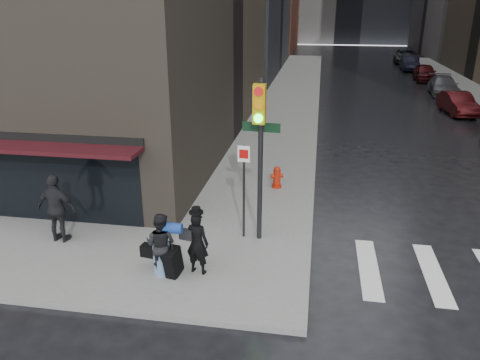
% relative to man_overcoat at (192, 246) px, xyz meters
% --- Properties ---
extents(ground, '(140.00, 140.00, 0.00)m').
position_rel_man_overcoat_xyz_m(ground, '(0.89, 0.21, -0.90)').
color(ground, black).
rests_on(ground, ground).
extents(sidewalk_left, '(4.00, 50.00, 0.15)m').
position_rel_man_overcoat_xyz_m(sidewalk_left, '(0.89, 27.21, -0.83)').
color(sidewalk_left, slate).
rests_on(sidewalk_left, ground).
extents(sidewalk_right, '(3.00, 50.00, 0.15)m').
position_rel_man_overcoat_xyz_m(sidewalk_right, '(14.39, 27.21, -0.83)').
color(sidewalk_right, slate).
rests_on(sidewalk_right, ground).
extents(storefront, '(8.40, 1.11, 2.83)m').
position_rel_man_overcoat_xyz_m(storefront, '(-6.11, 2.11, 0.92)').
color(storefront, black).
rests_on(storefront, ground).
extents(man_overcoat, '(1.07, 0.86, 1.80)m').
position_rel_man_overcoat_xyz_m(man_overcoat, '(0.00, 0.00, 0.00)').
color(man_overcoat, black).
rests_on(man_overcoat, ground).
extents(man_jeans, '(1.15, 0.75, 1.63)m').
position_rel_man_overcoat_xyz_m(man_jeans, '(-0.75, -0.15, 0.07)').
color(man_jeans, black).
rests_on(man_jeans, ground).
extents(man_greycoat, '(1.20, 0.58, 1.99)m').
position_rel_man_overcoat_xyz_m(man_greycoat, '(-4.12, 1.02, 0.24)').
color(man_greycoat, black).
rests_on(man_greycoat, ground).
extents(traffic_light, '(1.14, 0.53, 4.55)m').
position_rel_man_overcoat_xyz_m(traffic_light, '(1.34, 2.01, 2.18)').
color(traffic_light, black).
rests_on(traffic_light, ground).
extents(fire_hydrant, '(0.47, 0.35, 0.81)m').
position_rel_man_overcoat_xyz_m(fire_hydrant, '(1.52, 6.13, -0.39)').
color(fire_hydrant, '#9C1C09').
rests_on(fire_hydrant, ground).
extents(parked_car_2, '(1.82, 4.17, 1.33)m').
position_rel_man_overcoat_xyz_m(parked_car_2, '(11.34, 20.67, -0.24)').
color(parked_car_2, '#3F0C0E').
rests_on(parked_car_2, ground).
extents(parked_car_3, '(2.19, 4.72, 1.33)m').
position_rel_man_overcoat_xyz_m(parked_car_3, '(12.01, 27.43, -0.23)').
color(parked_car_3, '#525257').
rests_on(parked_car_3, ground).
extents(parked_car_4, '(1.93, 4.29, 1.43)m').
position_rel_man_overcoat_xyz_m(parked_car_4, '(11.97, 34.19, -0.19)').
color(parked_car_4, '#420D10').
rests_on(parked_car_4, ground).
extents(parked_car_5, '(1.74, 4.45, 1.44)m').
position_rel_man_overcoat_xyz_m(parked_car_5, '(11.78, 40.95, -0.18)').
color(parked_car_5, black).
rests_on(parked_car_5, ground).
extents(parked_car_6, '(3.02, 5.76, 1.55)m').
position_rel_man_overcoat_xyz_m(parked_car_6, '(12.47, 47.70, -0.13)').
color(parked_car_6, '#45464B').
rests_on(parked_car_6, ground).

